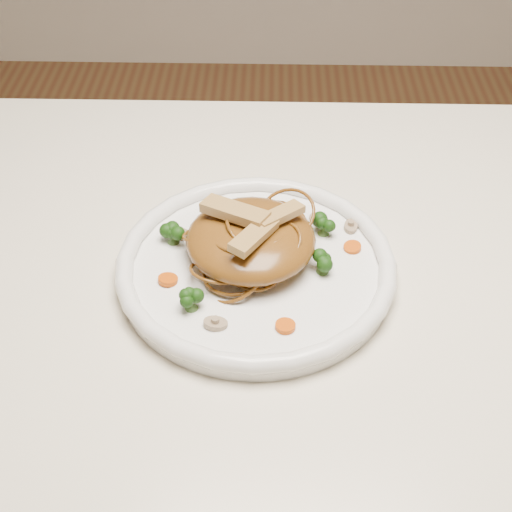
{
  "coord_description": "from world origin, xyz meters",
  "views": [
    {
      "loc": [
        -0.07,
        -0.58,
        1.31
      ],
      "look_at": [
        -0.08,
        0.01,
        0.78
      ],
      "focal_mm": 51.13,
      "sensor_mm": 36.0,
      "label": 1
    }
  ],
  "objects": [
    {
      "name": "carrot_3",
      "position": [
        -0.13,
        0.1,
        0.77
      ],
      "size": [
        0.02,
        0.02,
        0.0
      ],
      "primitive_type": "cylinder",
      "rotation": [
        0.0,
        0.0,
        0.38
      ],
      "color": "#B44206",
      "rests_on": "plate"
    },
    {
      "name": "chicken_b",
      "position": [
        -0.11,
        0.04,
        0.82
      ],
      "size": [
        0.08,
        0.06,
        0.01
      ],
      "primitive_type": "cube",
      "rotation": [
        0.0,
        0.0,
        2.63
      ],
      "color": "tan",
      "rests_on": "noodle_mound"
    },
    {
      "name": "table",
      "position": [
        0.0,
        0.0,
        0.65
      ],
      "size": [
        1.2,
        0.8,
        0.75
      ],
      "color": "beige",
      "rests_on": "ground"
    },
    {
      "name": "carrot_0",
      "position": [
        -0.04,
        0.09,
        0.77
      ],
      "size": [
        0.02,
        0.02,
        0.0
      ],
      "primitive_type": "cylinder",
      "rotation": [
        0.0,
        0.0,
        0.14
      ],
      "color": "#B44206",
      "rests_on": "plate"
    },
    {
      "name": "carrot_4",
      "position": [
        -0.05,
        -0.08,
        0.77
      ],
      "size": [
        0.03,
        0.03,
        0.0
      ],
      "primitive_type": "cylinder",
      "rotation": [
        0.0,
        0.0,
        0.38
      ],
      "color": "#B44206",
      "rests_on": "plate"
    },
    {
      "name": "chicken_c",
      "position": [
        -0.08,
        -0.0,
        0.82
      ],
      "size": [
        0.05,
        0.07,
        0.01
      ],
      "primitive_type": "cube",
      "rotation": [
        0.0,
        0.0,
        4.15
      ],
      "color": "tan",
      "rests_on": "noodle_mound"
    },
    {
      "name": "mushroom_3",
      "position": [
        -0.01,
        0.09,
        0.77
      ],
      "size": [
        0.04,
        0.04,
        0.01
      ],
      "primitive_type": "cylinder",
      "rotation": [
        0.0,
        0.0,
        2.22
      ],
      "color": "gray",
      "rests_on": "plate"
    },
    {
      "name": "carrot_2",
      "position": [
        0.03,
        0.04,
        0.77
      ],
      "size": [
        0.02,
        0.02,
        0.0
      ],
      "primitive_type": "cylinder",
      "rotation": [
        0.0,
        0.0,
        0.11
      ],
      "color": "#B44206",
      "rests_on": "plate"
    },
    {
      "name": "broccoli_2",
      "position": [
        -0.15,
        -0.05,
        0.78
      ],
      "size": [
        0.03,
        0.03,
        0.03
      ],
      "primitive_type": null,
      "rotation": [
        0.0,
        0.0,
        0.37
      ],
      "color": "#183E0D",
      "rests_on": "plate"
    },
    {
      "name": "mushroom_2",
      "position": [
        -0.17,
        0.06,
        0.77
      ],
      "size": [
        0.03,
        0.03,
        0.01
      ],
      "primitive_type": "cylinder",
      "rotation": [
        0.0,
        0.0,
        -0.4
      ],
      "color": "gray",
      "rests_on": "plate"
    },
    {
      "name": "broccoli_3",
      "position": [
        -0.01,
        0.01,
        0.78
      ],
      "size": [
        0.03,
        0.03,
        0.03
      ],
      "primitive_type": null,
      "rotation": [
        0.0,
        0.0,
        -0.31
      ],
      "color": "#183E0D",
      "rests_on": "plate"
    },
    {
      "name": "plate",
      "position": [
        -0.08,
        0.01,
        0.76
      ],
      "size": [
        0.4,
        0.4,
        0.02
      ],
      "primitive_type": "cylinder",
      "rotation": [
        0.0,
        0.0,
        0.38
      ],
      "color": "white",
      "rests_on": "table"
    },
    {
      "name": "noodle_mound",
      "position": [
        -0.09,
        0.03,
        0.79
      ],
      "size": [
        0.17,
        0.17,
        0.05
      ],
      "primitive_type": "ellipsoid",
      "rotation": [
        0.0,
        0.0,
        -0.17
      ],
      "color": "brown",
      "rests_on": "plate"
    },
    {
      "name": "mushroom_0",
      "position": [
        -0.12,
        -0.08,
        0.77
      ],
      "size": [
        0.03,
        0.03,
        0.01
      ],
      "primitive_type": "cylinder",
      "rotation": [
        0.0,
        0.0,
        -0.04
      ],
      "color": "gray",
      "rests_on": "plate"
    },
    {
      "name": "broccoli_0",
      "position": [
        -0.01,
        0.07,
        0.78
      ],
      "size": [
        0.03,
        0.03,
        0.03
      ],
      "primitive_type": null,
      "rotation": [
        0.0,
        0.0,
        -0.22
      ],
      "color": "#183E0D",
      "rests_on": "plate"
    },
    {
      "name": "broccoli_1",
      "position": [
        -0.18,
        0.05,
        0.78
      ],
      "size": [
        0.03,
        0.03,
        0.03
      ],
      "primitive_type": null,
      "rotation": [
        0.0,
        0.0,
        -0.09
      ],
      "color": "#183E0D",
      "rests_on": "plate"
    },
    {
      "name": "chicken_a",
      "position": [
        -0.06,
        0.03,
        0.82
      ],
      "size": [
        0.06,
        0.05,
        0.01
      ],
      "primitive_type": "cube",
      "rotation": [
        0.0,
        0.0,
        0.72
      ],
      "color": "tan",
      "rests_on": "noodle_mound"
    },
    {
      "name": "mushroom_1",
      "position": [
        0.03,
        0.08,
        0.77
      ],
      "size": [
        0.02,
        0.02,
        0.01
      ],
      "primitive_type": "cylinder",
      "rotation": [
        0.0,
        0.0,
        1.48
      ],
      "color": "gray",
      "rests_on": "plate"
    },
    {
      "name": "carrot_1",
      "position": [
        -0.18,
        -0.01,
        0.77
      ],
      "size": [
        0.02,
        0.02,
        0.0
      ],
      "primitive_type": "cylinder",
      "rotation": [
        0.0,
        0.0,
        0.16
      ],
      "color": "#B44206",
      "rests_on": "plate"
    }
  ]
}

